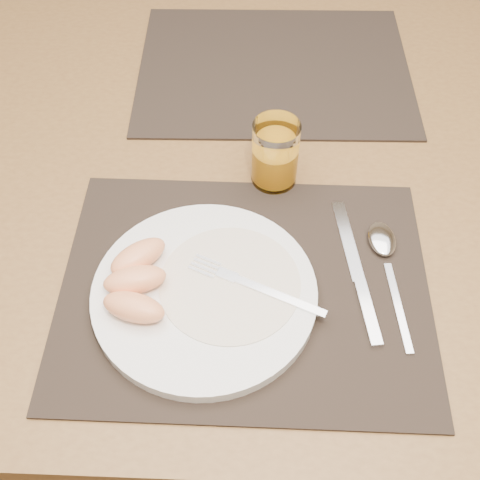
% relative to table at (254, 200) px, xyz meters
% --- Properties ---
extents(ground, '(5.00, 5.00, 0.00)m').
position_rel_table_xyz_m(ground, '(0.00, 0.00, -0.67)').
color(ground, brown).
rests_on(ground, ground).
extents(table, '(1.40, 0.90, 0.75)m').
position_rel_table_xyz_m(table, '(0.00, 0.00, 0.00)').
color(table, brown).
rests_on(table, ground).
extents(placemat_near, '(0.45, 0.35, 0.00)m').
position_rel_table_xyz_m(placemat_near, '(-0.01, -0.22, 0.09)').
color(placemat_near, black).
rests_on(placemat_near, table).
extents(placemat_far, '(0.46, 0.36, 0.00)m').
position_rel_table_xyz_m(placemat_far, '(0.03, 0.22, 0.09)').
color(placemat_far, black).
rests_on(placemat_far, table).
extents(plate, '(0.27, 0.27, 0.02)m').
position_rel_table_xyz_m(plate, '(-0.06, -0.24, 0.10)').
color(plate, white).
rests_on(plate, placemat_near).
extents(plate_dressing, '(0.17, 0.17, 0.00)m').
position_rel_table_xyz_m(plate_dressing, '(-0.03, -0.23, 0.10)').
color(plate_dressing, white).
rests_on(plate_dressing, plate).
extents(fork, '(0.17, 0.09, 0.00)m').
position_rel_table_xyz_m(fork, '(-0.01, -0.23, 0.11)').
color(fork, silver).
rests_on(fork, plate).
extents(knife, '(0.05, 0.22, 0.01)m').
position_rel_table_xyz_m(knife, '(0.13, -0.21, 0.09)').
color(knife, silver).
rests_on(knife, placemat_near).
extents(spoon, '(0.04, 0.19, 0.01)m').
position_rel_table_xyz_m(spoon, '(0.17, -0.16, 0.09)').
color(spoon, silver).
rests_on(spoon, placemat_near).
extents(juice_glass, '(0.06, 0.06, 0.10)m').
position_rel_table_xyz_m(juice_glass, '(0.03, -0.04, 0.13)').
color(juice_glass, white).
rests_on(juice_glass, placemat_near).
extents(grapefruit_wedges, '(0.09, 0.14, 0.03)m').
position_rel_table_xyz_m(grapefruit_wedges, '(-0.14, -0.24, 0.12)').
color(grapefruit_wedges, '#FDA367').
rests_on(grapefruit_wedges, plate).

